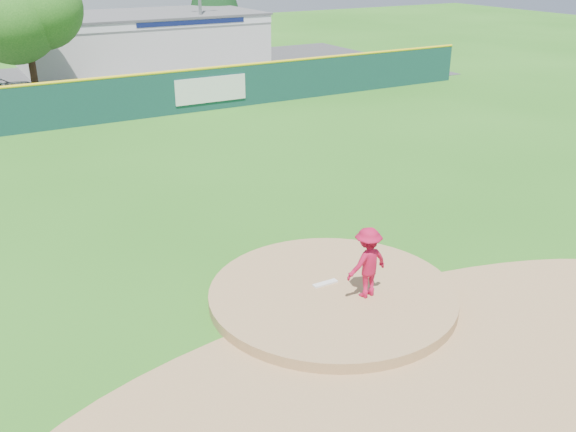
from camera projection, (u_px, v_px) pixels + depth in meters
ground at (332, 300)px, 14.33m from camera, size 120.00×120.00×0.00m
pitchers_mound at (332, 300)px, 14.33m from camera, size 5.50×5.50×0.50m
pitching_rubber at (325, 283)px, 14.47m from camera, size 0.60×0.15×0.04m
infield_dirt_arc at (421, 371)px, 11.93m from camera, size 15.40×15.40×0.01m
parking_lot at (68, 87)px, 35.96m from camera, size 44.00×16.00×0.02m
pitcher at (367, 262)px, 13.72m from camera, size 1.09×0.70×1.59m
pool_building_grp at (142, 39)px, 42.05m from camera, size 15.20×8.20×3.31m
fence_banners at (37, 109)px, 26.89m from camera, size 19.43×0.04×1.20m
outfield_fence at (109, 98)px, 28.33m from camera, size 40.00×0.14×2.07m
deciduous_tree at (23, 6)px, 31.68m from camera, size 5.60×5.60×7.36m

